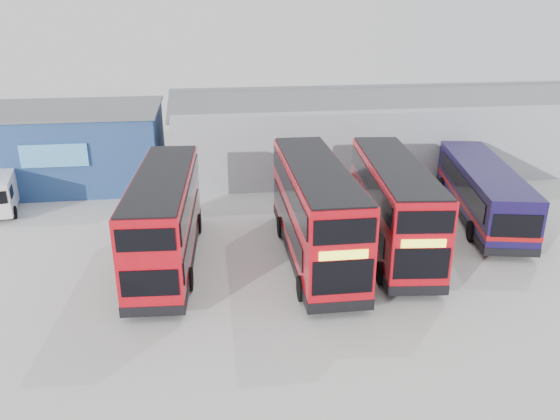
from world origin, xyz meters
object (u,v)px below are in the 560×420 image
at_px(double_decker_centre, 315,213).
at_px(double_decker_right, 393,207).
at_px(double_decker_left, 165,221).
at_px(maintenance_shed, 375,129).
at_px(single_decker_blue, 482,193).
at_px(office_block, 70,146).

distance_m(double_decker_centre, double_decker_right, 4.06).
relative_size(double_decker_left, double_decker_right, 0.98).
distance_m(maintenance_shed, double_decker_left, 21.58).
distance_m(double_decker_right, single_decker_blue, 7.23).
xyz_separation_m(maintenance_shed, single_decker_blue, (2.59, -12.21, -1.04)).
bearing_deg(double_decker_left, double_decker_centre, -179.94).
bearing_deg(office_block, single_decker_blue, -22.53).
distance_m(maintenance_shed, single_decker_blue, 12.52).
relative_size(maintenance_shed, single_decker_blue, 2.57).
xyz_separation_m(double_decker_left, single_decker_blue, (17.49, 3.39, -0.66)).
height_order(maintenance_shed, single_decker_blue, maintenance_shed).
bearing_deg(maintenance_shed, single_decker_blue, -78.01).
height_order(office_block, double_decker_right, office_block).
bearing_deg(single_decker_blue, office_block, -10.61).
relative_size(double_decker_right, single_decker_blue, 0.92).
bearing_deg(double_decker_centre, double_decker_right, 8.42).
bearing_deg(double_decker_left, single_decker_blue, -165.60).
bearing_deg(single_decker_blue, double_decker_right, 38.73).
relative_size(office_block, double_decker_centre, 1.10).
xyz_separation_m(office_block, double_decker_right, (18.17, -13.45, -0.33)).
bearing_deg(double_decker_left, double_decker_right, -175.80).
bearing_deg(double_decker_centre, double_decker_left, 177.07).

